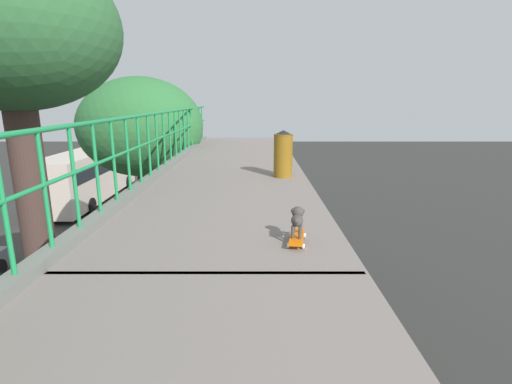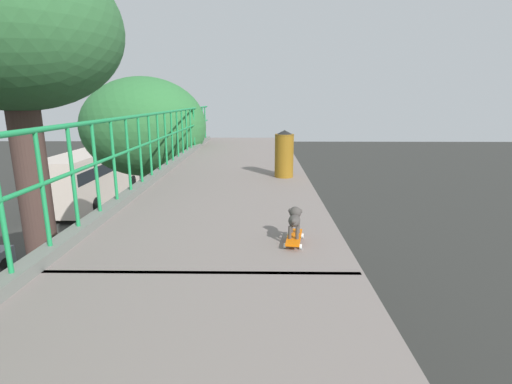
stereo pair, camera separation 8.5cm
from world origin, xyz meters
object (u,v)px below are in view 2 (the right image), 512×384
(small_dog, at_px, (295,218))
(litter_bin, at_px, (284,153))
(toy_skateboard, at_px, (294,238))
(city_bus, at_px, (94,173))

(small_dog, xyz_separation_m, litter_bin, (0.09, 3.65, 0.22))
(toy_skateboard, relative_size, litter_bin, 0.56)
(litter_bin, bearing_deg, small_dog, -91.45)
(toy_skateboard, distance_m, litter_bin, 3.73)
(small_dog, bearing_deg, city_bus, 119.03)
(city_bus, xyz_separation_m, toy_skateboard, (11.54, -20.86, 3.28))
(city_bus, distance_m, toy_skateboard, 24.07)
(city_bus, distance_m, small_dog, 24.05)
(toy_skateboard, xyz_separation_m, litter_bin, (0.10, 3.71, 0.42))
(city_bus, xyz_separation_m, small_dog, (11.55, -20.81, 3.49))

